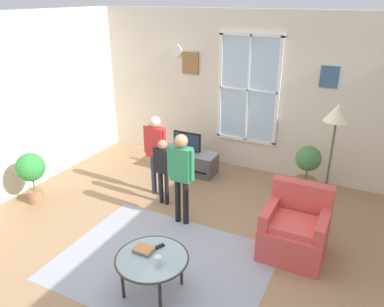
% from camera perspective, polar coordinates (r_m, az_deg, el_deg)
% --- Properties ---
extents(ground_plane, '(6.62, 6.19, 0.02)m').
position_cam_1_polar(ground_plane, '(4.98, -2.45, -14.56)').
color(ground_plane, '#9E7A56').
extents(back_wall, '(6.02, 0.17, 2.81)m').
position_cam_1_polar(back_wall, '(6.77, 9.16, 8.95)').
color(back_wall, beige).
rests_on(back_wall, ground_plane).
extents(area_rug, '(2.51, 1.90, 0.01)m').
position_cam_1_polar(area_rug, '(4.79, -4.45, -16.21)').
color(area_rug, '#999EAD').
rests_on(area_rug, ground_plane).
extents(tv_stand, '(1.08, 0.45, 0.39)m').
position_cam_1_polar(tv_stand, '(6.90, -0.73, -1.18)').
color(tv_stand, '#4C4C51').
rests_on(tv_stand, ground_plane).
extents(television, '(0.53, 0.08, 0.36)m').
position_cam_1_polar(television, '(6.74, -0.75, 1.82)').
color(television, '#4C4C4C').
rests_on(television, tv_stand).
extents(armchair, '(0.76, 0.74, 0.87)m').
position_cam_1_polar(armchair, '(4.94, 15.32, -11.07)').
color(armchair, '#D14C47').
rests_on(armchair, ground_plane).
extents(coffee_table, '(0.80, 0.80, 0.45)m').
position_cam_1_polar(coffee_table, '(4.18, -6.09, -15.71)').
color(coffee_table, '#99B2B7').
rests_on(coffee_table, ground_plane).
extents(book_stack, '(0.22, 0.15, 0.04)m').
position_cam_1_polar(book_stack, '(4.24, -7.34, -14.26)').
color(book_stack, '#606CAF').
rests_on(book_stack, coffee_table).
extents(cup, '(0.08, 0.08, 0.10)m').
position_cam_1_polar(cup, '(4.04, -5.15, -15.84)').
color(cup, white).
rests_on(cup, coffee_table).
extents(remote_near_books, '(0.10, 0.14, 0.02)m').
position_cam_1_polar(remote_near_books, '(4.28, -5.10, -13.90)').
color(remote_near_books, black).
rests_on(remote_near_books, coffee_table).
extents(person_black_shirt, '(0.32, 0.15, 1.06)m').
position_cam_1_polar(person_black_shirt, '(5.66, -4.40, -1.69)').
color(person_black_shirt, black).
rests_on(person_black_shirt, ground_plane).
extents(person_red_shirt, '(0.40, 0.18, 1.33)m').
position_cam_1_polar(person_red_shirt, '(5.88, -5.50, 1.05)').
color(person_red_shirt, '#333851').
rests_on(person_red_shirt, ground_plane).
extents(person_green_shirt, '(0.40, 0.18, 1.34)m').
position_cam_1_polar(person_green_shirt, '(5.09, -1.63, -2.41)').
color(person_green_shirt, black).
rests_on(person_green_shirt, ground_plane).
extents(potted_plant_by_window, '(0.40, 0.40, 0.83)m').
position_cam_1_polar(potted_plant_by_window, '(6.28, 17.04, -2.09)').
color(potted_plant_by_window, '#9E6B4C').
rests_on(potted_plant_by_window, ground_plane).
extents(potted_plant_corner, '(0.44, 0.44, 0.82)m').
position_cam_1_polar(potted_plant_corner, '(6.24, -23.19, -2.43)').
color(potted_plant_corner, '#9E6B4C').
rests_on(potted_plant_corner, ground_plane).
extents(floor_lamp, '(0.32, 0.32, 1.79)m').
position_cam_1_polar(floor_lamp, '(5.03, 20.89, 3.84)').
color(floor_lamp, black).
rests_on(floor_lamp, ground_plane).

